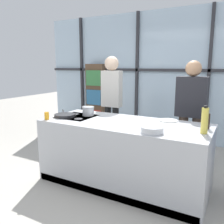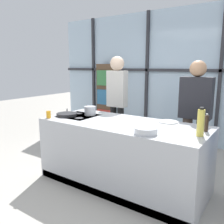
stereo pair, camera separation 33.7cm
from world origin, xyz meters
name	(u,v)px [view 1 (the left image)]	position (x,y,z in m)	size (l,w,h in m)	color
ground_plane	(123,182)	(0.00, 0.00, 0.00)	(18.00, 18.00, 0.00)	#ADA89E
back_window_wall	(171,76)	(0.00, 2.31, 1.40)	(6.40, 0.10, 2.80)	silver
bookshelf	(95,98)	(-1.81, 2.13, 0.84)	(0.48, 0.19, 1.67)	brown
demo_island	(123,153)	(0.00, 0.00, 0.44)	(2.26, 0.96, 0.88)	#B7BABF
spectator_far_left	(112,97)	(-0.70, 0.94, 1.08)	(0.36, 0.25, 1.80)	black
spectator_center_left	(191,109)	(0.70, 0.94, 0.97)	(0.46, 0.24, 1.71)	#47382D
frying_pan	(65,115)	(-0.92, -0.12, 0.91)	(0.44, 0.45, 0.04)	#232326
saucepan	(88,111)	(-0.67, 0.13, 0.96)	(0.29, 0.24, 0.14)	silver
white_plate	(168,120)	(0.51, 0.36, 0.89)	(0.26, 0.26, 0.01)	white
mixing_bowl	(152,129)	(0.51, -0.31, 0.92)	(0.26, 0.26, 0.07)	silver
oil_bottle	(205,120)	(1.03, -0.06, 1.03)	(0.08, 0.08, 0.32)	#E0CC4C
pepper_grinder	(208,121)	(1.04, 0.17, 0.98)	(0.05, 0.05, 0.21)	#332319
juice_glass_near	(47,116)	(-1.03, -0.38, 0.93)	(0.06, 0.06, 0.11)	orange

